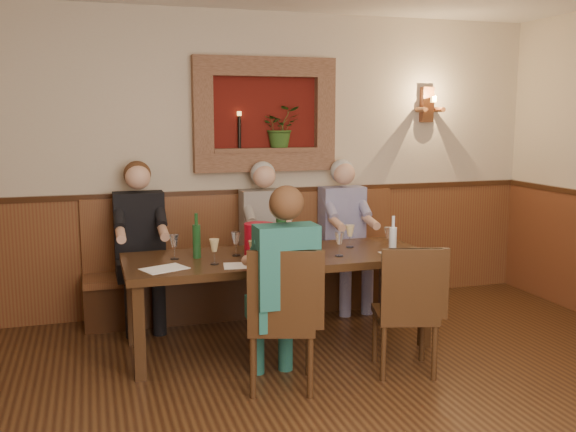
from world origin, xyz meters
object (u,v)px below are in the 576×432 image
at_px(person_bench_right, 345,247).
at_px(spittoon_bucket, 259,241).
at_px(dining_table, 278,264).
at_px(person_chair_front, 282,305).
at_px(wine_bottle_green_b, 197,240).
at_px(wine_bottle_green_a, 281,231).
at_px(bench, 250,278).
at_px(person_bench_mid, 266,252).
at_px(person_bench_left, 141,259).
at_px(chair_near_right, 404,335).
at_px(water_bottle, 393,241).
at_px(chair_near_left, 282,347).

distance_m(person_bench_right, spittoon_bucket, 1.43).
xyz_separation_m(dining_table, spittoon_bucket, (-0.16, -0.05, 0.21)).
height_order(person_chair_front, wine_bottle_green_b, person_chair_front).
distance_m(dining_table, wine_bottle_green_a, 0.27).
bearing_deg(wine_bottle_green_b, bench, 53.78).
bearing_deg(spittoon_bucket, person_bench_right, 39.23).
relative_size(person_bench_mid, person_chair_front, 1.02).
height_order(bench, person_bench_left, person_bench_left).
relative_size(person_bench_right, spittoon_bucket, 5.33).
relative_size(bench, person_bench_mid, 2.11).
bearing_deg(person_bench_right, person_chair_front, -124.74).
distance_m(person_bench_right, person_chair_front, 1.97).
height_order(wine_bottle_green_a, wine_bottle_green_b, wine_bottle_green_a).
xyz_separation_m(dining_table, person_chair_front, (-0.20, -0.78, -0.10)).
relative_size(spittoon_bucket, wine_bottle_green_b, 0.76).
distance_m(dining_table, bench, 1.01).
relative_size(chair_near_right, person_chair_front, 0.68).
bearing_deg(wine_bottle_green_b, dining_table, -7.37).
bearing_deg(person_bench_left, person_chair_front, -63.54).
relative_size(person_bench_right, person_chair_front, 1.02).
xyz_separation_m(dining_table, person_bench_right, (0.92, 0.84, -0.08)).
distance_m(wine_bottle_green_a, water_bottle, 0.88).
bearing_deg(wine_bottle_green_a, water_bottle, -24.80).
relative_size(bench, wine_bottle_green_a, 6.75).
bearing_deg(dining_table, person_bench_right, 42.24).
height_order(dining_table, bench, bench).
xyz_separation_m(bench, chair_near_right, (0.72, -1.73, -0.05)).
relative_size(chair_near_left, water_bottle, 3.06).
distance_m(chair_near_right, wine_bottle_green_b, 1.72).
relative_size(chair_near_left, chair_near_right, 1.05).
distance_m(person_bench_left, wine_bottle_green_a, 1.36).
relative_size(chair_near_right, person_bench_left, 0.65).
height_order(dining_table, person_chair_front, person_chair_front).
bearing_deg(person_bench_mid, water_bottle, -59.31).
distance_m(person_bench_mid, spittoon_bucket, 0.98).
height_order(bench, water_bottle, bench).
bearing_deg(person_bench_mid, dining_table, -98.93).
xyz_separation_m(bench, chair_near_left, (-0.20, -1.73, -0.04)).
bearing_deg(wine_bottle_green_b, wine_bottle_green_a, -4.88).
xyz_separation_m(chair_near_right, water_bottle, (0.11, 0.45, 0.60)).
xyz_separation_m(person_bench_mid, spittoon_bucket, (-0.29, -0.89, 0.29)).
bearing_deg(dining_table, spittoon_bucket, -163.33).
relative_size(person_chair_front, spittoon_bucket, 5.23).
height_order(bench, wine_bottle_green_a, wine_bottle_green_a).
height_order(person_bench_right, person_chair_front, person_bench_right).
bearing_deg(person_bench_right, dining_table, -137.76).
bearing_deg(dining_table, wine_bottle_green_b, 172.63).
bearing_deg(person_chair_front, bench, 83.43).
relative_size(person_bench_right, water_bottle, 4.39).
height_order(chair_near_right, person_chair_front, person_chair_front).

